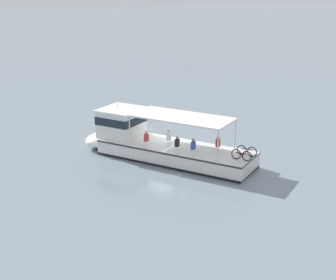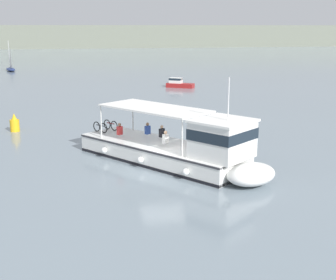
{
  "view_description": "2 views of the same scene",
  "coord_description": "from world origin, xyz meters",
  "px_view_note": "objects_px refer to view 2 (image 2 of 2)",
  "views": [
    {
      "loc": [
        12.83,
        30.6,
        11.67
      ],
      "look_at": [
        0.56,
        1.49,
        1.4
      ],
      "focal_mm": 52.33,
      "sensor_mm": 36.0,
      "label": 1
    },
    {
      "loc": [
        -4.37,
        -23.54,
        7.76
      ],
      "look_at": [
        0.56,
        1.49,
        1.4
      ],
      "focal_mm": 48.54,
      "sensor_mm": 36.0,
      "label": 2
    }
  ],
  "objects_px": {
    "ferry_main": "(181,149)",
    "channel_buoy": "(15,124)",
    "motorboat_off_bow": "(178,83)",
    "sailboat_mid_channel": "(11,68)"
  },
  "relations": [
    {
      "from": "ferry_main",
      "to": "motorboat_off_bow",
      "type": "xyz_separation_m",
      "value": [
        7.41,
        34.37,
        -0.47
      ]
    },
    {
      "from": "sailboat_mid_channel",
      "to": "channel_buoy",
      "type": "relative_size",
      "value": 3.86
    },
    {
      "from": "ferry_main",
      "to": "motorboat_off_bow",
      "type": "bearing_deg",
      "value": 77.83
    },
    {
      "from": "ferry_main",
      "to": "sailboat_mid_channel",
      "type": "distance_m",
      "value": 65.17
    },
    {
      "from": "motorboat_off_bow",
      "to": "channel_buoy",
      "type": "height_order",
      "value": "channel_buoy"
    },
    {
      "from": "channel_buoy",
      "to": "motorboat_off_bow",
      "type": "bearing_deg",
      "value": 52.19
    },
    {
      "from": "ferry_main",
      "to": "sailboat_mid_channel",
      "type": "xyz_separation_m",
      "value": [
        -17.54,
        62.77,
        -0.48
      ]
    },
    {
      "from": "sailboat_mid_channel",
      "to": "ferry_main",
      "type": "bearing_deg",
      "value": -74.38
    },
    {
      "from": "ferry_main",
      "to": "channel_buoy",
      "type": "distance_m",
      "value": 15.42
    },
    {
      "from": "channel_buoy",
      "to": "ferry_main",
      "type": "bearing_deg",
      "value": -47.1
    }
  ]
}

